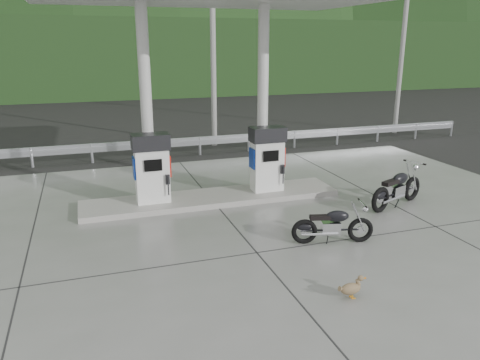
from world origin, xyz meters
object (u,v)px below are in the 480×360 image
object	(u,v)px
gas_pump_right	(267,159)
motorcycle_right	(397,189)
gas_pump_left	(152,168)
duck	(351,289)
motorcycle_left	(333,225)

from	to	relation	value
gas_pump_right	motorcycle_right	xyz separation A→B (m)	(2.91, -1.95, -0.57)
motorcycle_right	gas_pump_right	bearing A→B (deg)	124.60
gas_pump_left	duck	world-z (taller)	gas_pump_left
gas_pump_left	motorcycle_right	world-z (taller)	gas_pump_left
gas_pump_left	gas_pump_right	bearing A→B (deg)	0.00
motorcycle_left	motorcycle_right	bearing A→B (deg)	43.90
motorcycle_left	duck	distance (m)	2.31
gas_pump_left	motorcycle_right	size ratio (longest dim) A/B	0.89
gas_pump_left	duck	distance (m)	6.25
gas_pump_left	gas_pump_right	size ratio (longest dim) A/B	1.00
gas_pump_right	duck	bearing A→B (deg)	-97.21
motorcycle_right	duck	size ratio (longest dim) A/B	4.35
motorcycle_left	duck	bearing A→B (deg)	-97.10
motorcycle_left	duck	size ratio (longest dim) A/B	3.60
motorcycle_right	duck	xyz separation A→B (m)	(-3.63, -3.71, -0.31)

